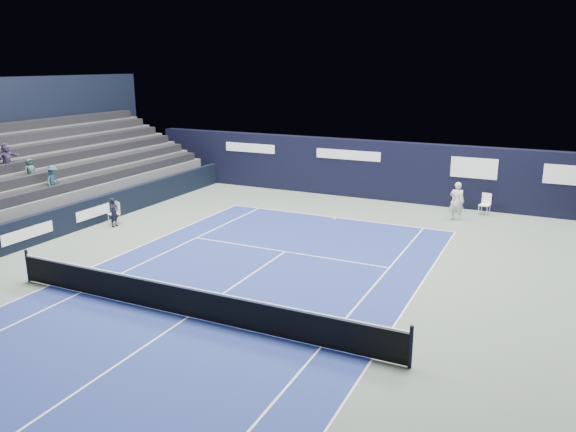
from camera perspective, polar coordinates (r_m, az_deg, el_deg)
name	(u,v)px	position (r m, az deg, el deg)	size (l,w,h in m)	color
ground	(225,292)	(18.09, -6.42, -7.72)	(48.00, 48.00, 0.00)	slate
court_surface	(188,317)	(16.59, -10.11, -10.08)	(10.97, 23.77, 0.01)	navy
folding_chair_back_a	(457,197)	(28.62, 16.82, 1.84)	(0.49, 0.52, 1.07)	white
folding_chair_back_b	(485,203)	(28.48, 19.42, 1.30)	(0.55, 0.54, 1.03)	white
line_judge_chair	(115,211)	(26.52, -17.12, 0.46)	(0.56, 0.55, 1.00)	white
line_judge	(114,212)	(26.01, -17.26, 0.36)	(0.48, 0.31, 1.30)	black
court_markings	(188,317)	(16.58, -10.11, -10.06)	(11.03, 23.83, 0.00)	white
tennis_net	(187,301)	(16.38, -10.20, -8.48)	(12.90, 0.10, 1.10)	black
back_sponsor_wall	(367,169)	(30.43, 8.05, 4.73)	(26.00, 0.63, 3.10)	black
side_barrier_left	(90,212)	(26.59, -19.47, 0.37)	(0.33, 22.00, 1.20)	black
spectator_stand	(44,172)	(29.71, -23.54, 4.14)	(6.00, 18.00, 6.40)	#4A4B4D
tennis_player	(457,201)	(27.05, 16.78, 1.48)	(0.67, 0.84, 1.79)	silver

